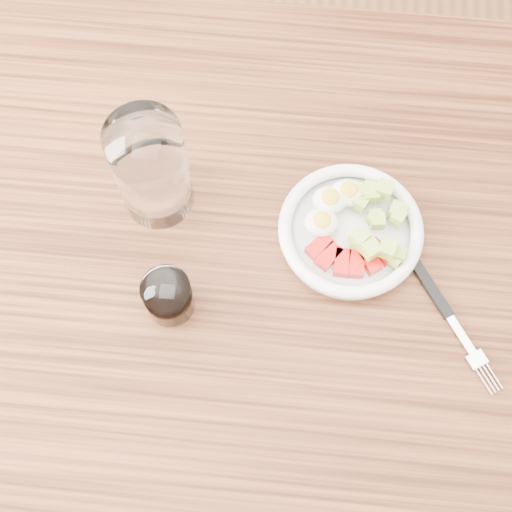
{
  "coord_description": "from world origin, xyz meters",
  "views": [
    {
      "loc": [
        0.02,
        -0.32,
        1.67
      ],
      "look_at": [
        -0.01,
        0.01,
        0.8
      ],
      "focal_mm": 50.0,
      "sensor_mm": 36.0,
      "label": 1
    }
  ],
  "objects": [
    {
      "name": "fork",
      "position": [
        0.24,
        -0.02,
        0.77
      ],
      "size": [
        0.13,
        0.19,
        0.01
      ],
      "color": "black",
      "rests_on": "dining_table"
    },
    {
      "name": "bowl",
      "position": [
        0.11,
        0.07,
        0.79
      ],
      "size": [
        0.2,
        0.2,
        0.05
      ],
      "color": "white",
      "rests_on": "dining_table"
    },
    {
      "name": "water_glass",
      "position": [
        -0.15,
        0.1,
        0.86
      ],
      "size": [
        0.1,
        0.1,
        0.17
      ],
      "primitive_type": "cylinder",
      "color": "white",
      "rests_on": "dining_table"
    },
    {
      "name": "ground",
      "position": [
        0.0,
        0.0,
        0.0
      ],
      "size": [
        4.0,
        4.0,
        0.0
      ],
      "primitive_type": "plane",
      "color": "brown",
      "rests_on": "ground"
    },
    {
      "name": "coffee_glass",
      "position": [
        -0.12,
        -0.06,
        0.81
      ],
      "size": [
        0.06,
        0.06,
        0.07
      ],
      "color": "white",
      "rests_on": "dining_table"
    },
    {
      "name": "dining_table",
      "position": [
        0.0,
        0.0,
        0.67
      ],
      "size": [
        1.5,
        0.9,
        0.77
      ],
      "color": "brown",
      "rests_on": "ground"
    }
  ]
}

